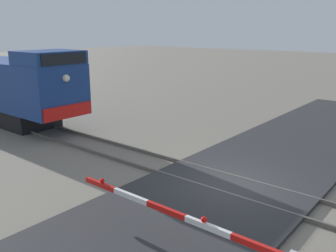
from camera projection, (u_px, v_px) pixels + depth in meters
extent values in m
plane|color=gray|center=(231.00, 187.00, 12.59)|extent=(160.00, 160.00, 0.00)
cube|color=#59544C|center=(220.00, 192.00, 12.03)|extent=(0.08, 80.00, 0.15)
cube|color=#59544C|center=(241.00, 179.00, 13.11)|extent=(0.08, 80.00, 0.15)
cube|color=#2D2D30|center=(231.00, 185.00, 12.57)|extent=(36.00, 5.53, 0.14)
cube|color=black|center=(27.00, 117.00, 20.41)|extent=(2.47, 3.20, 1.05)
cube|color=navy|center=(49.00, 58.00, 17.90)|extent=(2.84, 2.47, 0.67)
cube|color=black|center=(64.00, 59.00, 17.13)|extent=(2.47, 0.06, 0.54)
cube|color=red|center=(68.00, 111.00, 17.77)|extent=(2.76, 0.08, 0.64)
sphere|color=#F2EACC|center=(66.00, 78.00, 17.35)|extent=(0.36, 0.36, 0.36)
cube|color=red|center=(257.00, 246.00, 7.42)|extent=(0.10, 1.21, 0.14)
cube|color=white|center=(208.00, 227.00, 8.16)|extent=(0.10, 1.21, 0.14)
cube|color=red|center=(166.00, 210.00, 8.90)|extent=(0.10, 1.21, 0.14)
cube|color=white|center=(131.00, 196.00, 9.64)|extent=(0.10, 1.21, 0.14)
cube|color=red|center=(101.00, 184.00, 10.37)|extent=(0.10, 1.21, 0.14)
sphere|color=red|center=(204.00, 220.00, 8.19)|extent=(0.14, 0.14, 0.14)
sphere|color=red|center=(102.00, 181.00, 10.29)|extent=(0.14, 0.14, 0.14)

